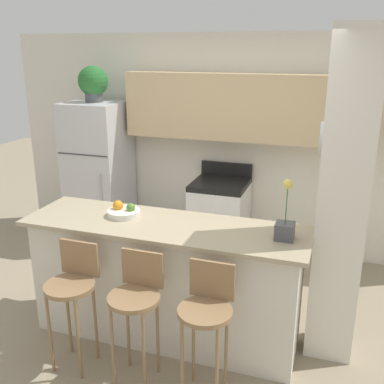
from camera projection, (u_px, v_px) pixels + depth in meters
ground_plane at (166, 334)px, 3.92m from camera, size 14.00×14.00×0.00m
wall_back at (235, 129)px, 5.20m from camera, size 5.60×0.38×2.55m
pillar_right at (342, 203)px, 3.34m from camera, size 0.38×0.32×2.55m
counter_bar at (165, 281)px, 3.76m from camera, size 2.33×0.69×1.04m
refrigerator at (99, 174)px, 5.60m from camera, size 0.68×0.71×1.77m
stove_range at (219, 218)px, 5.30m from camera, size 0.62×0.63×1.07m
bar_stool_left at (73, 287)px, 3.38m from camera, size 0.38×0.38×0.99m
bar_stool_mid at (136, 299)px, 3.22m from camera, size 0.38×0.38×0.99m
bar_stool_right at (207, 312)px, 3.06m from camera, size 0.38×0.38×0.99m
potted_plant_on_fridge at (93, 83)px, 5.26m from camera, size 0.35×0.35×0.42m
orchid_vase at (285, 225)px, 3.29m from camera, size 0.14×0.14×0.46m
fruit_bowl at (124, 211)px, 3.77m from camera, size 0.28×0.28×0.12m
trash_bin at (134, 238)px, 5.42m from camera, size 0.28×0.28×0.38m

